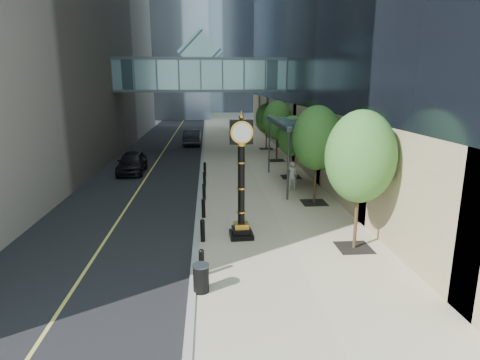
% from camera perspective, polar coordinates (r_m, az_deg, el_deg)
% --- Properties ---
extents(ground, '(320.00, 320.00, 0.00)m').
position_cam_1_polar(ground, '(14.12, 5.92, -15.03)').
color(ground, gray).
rests_on(ground, ground).
extents(road, '(8.00, 180.00, 0.02)m').
position_cam_1_polar(road, '(52.81, -9.52, 6.08)').
color(road, black).
rests_on(road, ground).
extents(sidewalk, '(8.00, 180.00, 0.06)m').
position_cam_1_polar(sidewalk, '(52.71, -0.78, 6.27)').
color(sidewalk, tan).
rests_on(sidewalk, ground).
extents(curb, '(0.25, 180.00, 0.07)m').
position_cam_1_polar(curb, '(52.61, -5.16, 6.21)').
color(curb, gray).
rests_on(curb, ground).
extents(skywalk, '(17.00, 4.20, 5.80)m').
position_cam_1_polar(skywalk, '(40.19, -5.57, 14.91)').
color(skywalk, slate).
rests_on(skywalk, ground).
extents(entrance_canopy, '(3.00, 8.00, 4.38)m').
position_cam_1_polar(entrance_canopy, '(26.94, 8.15, 8.02)').
color(entrance_canopy, '#383F44').
rests_on(entrance_canopy, ground).
extents(bollard_row, '(0.20, 16.20, 0.90)m').
position_cam_1_polar(bollard_row, '(22.08, -5.17, -2.87)').
color(bollard_row, black).
rests_on(bollard_row, sidewalk).
extents(street_trees, '(2.78, 28.53, 5.72)m').
position_cam_1_polar(street_trees, '(27.24, 8.26, 6.84)').
color(street_trees, black).
rests_on(street_trees, sidewalk).
extents(street_clock, '(1.06, 1.06, 5.44)m').
position_cam_1_polar(street_clock, '(17.33, 0.18, -0.87)').
color(street_clock, black).
rests_on(street_clock, sidewalk).
extents(trash_bin, '(0.68, 0.68, 0.90)m').
position_cam_1_polar(trash_bin, '(13.57, -5.56, -13.84)').
color(trash_bin, black).
rests_on(trash_bin, sidewalk).
extents(pedestrian, '(0.73, 0.53, 1.86)m').
position_cam_1_polar(pedestrian, '(25.91, 7.43, 0.64)').
color(pedestrian, '#B6B2A7').
rests_on(pedestrian, sidewalk).
extents(car_near, '(2.06, 4.88, 1.65)m').
position_cam_1_polar(car_near, '(31.90, -15.10, 2.46)').
color(car_near, black).
rests_on(car_near, road).
extents(car_far, '(1.91, 5.25, 1.72)m').
position_cam_1_polar(car_far, '(45.52, -6.78, 6.09)').
color(car_far, black).
rests_on(car_far, road).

